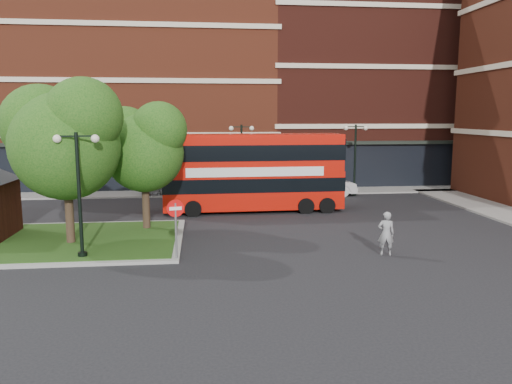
{
  "coord_description": "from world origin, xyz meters",
  "views": [
    {
      "loc": [
        -0.82,
        -19.49,
        5.64
      ],
      "look_at": [
        1.81,
        3.93,
        2.0
      ],
      "focal_mm": 35.0,
      "sensor_mm": 36.0,
      "label": 1
    }
  ],
  "objects": [
    {
      "name": "ground",
      "position": [
        0.0,
        0.0,
        0.0
      ],
      "size": [
        120.0,
        120.0,
        0.0
      ],
      "primitive_type": "plane",
      "color": "black",
      "rests_on": "ground"
    },
    {
      "name": "no_entry_sign",
      "position": [
        -1.8,
        -0.45,
        1.74
      ],
      "size": [
        0.67,
        0.18,
        2.44
      ],
      "rotation": [
        0.0,
        0.0,
        0.2
      ],
      "color": "slate",
      "rests_on": "ground"
    },
    {
      "name": "car_silver",
      "position": [
        -2.81,
        16.0,
        0.75
      ],
      "size": [
        4.55,
        2.13,
        1.51
      ],
      "primitive_type": "imported",
      "rotation": [
        0.0,
        0.0,
        1.65
      ],
      "color": "silver",
      "rests_on": "ground"
    },
    {
      "name": "lamp_far_left",
      "position": [
        2.0,
        14.5,
        2.83
      ],
      "size": [
        1.72,
        0.36,
        5.0
      ],
      "color": "black",
      "rests_on": "ground"
    },
    {
      "name": "terrace_far_right",
      "position": [
        14.0,
        24.0,
        8.0
      ],
      "size": [
        18.0,
        12.0,
        16.0
      ],
      "primitive_type": "cube",
      "color": "#471911",
      "rests_on": "ground"
    },
    {
      "name": "woman",
      "position": [
        6.61,
        -0.54,
        0.9
      ],
      "size": [
        0.74,
        0.58,
        1.8
      ],
      "primitive_type": "imported",
      "rotation": [
        0.0,
        0.0,
        2.89
      ],
      "color": "gray",
      "rests_on": "ground"
    },
    {
      "name": "car_white",
      "position": [
        7.66,
        14.5,
        0.79
      ],
      "size": [
        4.93,
        2.09,
        1.58
      ],
      "primitive_type": "imported",
      "rotation": [
        0.0,
        0.0,
        1.66
      ],
      "color": "silver",
      "rests_on": "ground"
    },
    {
      "name": "tree_island_east",
      "position": [
        -3.58,
        5.06,
        4.24
      ],
      "size": [
        4.46,
        3.9,
        6.29
      ],
      "color": "#2D2116",
      "rests_on": "ground"
    },
    {
      "name": "tree_island_west",
      "position": [
        -6.6,
        2.58,
        4.79
      ],
      "size": [
        5.4,
        4.71,
        7.21
      ],
      "color": "#2D2116",
      "rests_on": "ground"
    },
    {
      "name": "pavement_far",
      "position": [
        0.0,
        16.5,
        0.06
      ],
      "size": [
        44.0,
        3.0,
        0.12
      ],
      "primitive_type": "cube",
      "color": "slate",
      "rests_on": "ground"
    },
    {
      "name": "terrace_far_left",
      "position": [
        -8.0,
        24.0,
        7.0
      ],
      "size": [
        26.0,
        12.0,
        14.0
      ],
      "primitive_type": "cube",
      "color": "maroon",
      "rests_on": "ground"
    },
    {
      "name": "lamp_island",
      "position": [
        -5.5,
        0.2,
        2.83
      ],
      "size": [
        1.72,
        0.36,
        5.0
      ],
      "color": "black",
      "rests_on": "ground"
    },
    {
      "name": "lamp_far_right",
      "position": [
        10.0,
        14.5,
        2.83
      ],
      "size": [
        1.72,
        0.36,
        5.0
      ],
      "color": "black",
      "rests_on": "ground"
    },
    {
      "name": "traffic_island",
      "position": [
        -8.0,
        3.0,
        0.07
      ],
      "size": [
        12.6,
        7.6,
        0.15
      ],
      "color": "gray",
      "rests_on": "ground"
    },
    {
      "name": "bus",
      "position": [
        2.26,
        9.48,
        2.62
      ],
      "size": [
        10.5,
        2.61,
        3.99
      ],
      "rotation": [
        0.0,
        0.0,
        0.02
      ],
      "color": "#B41107",
      "rests_on": "ground"
    }
  ]
}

